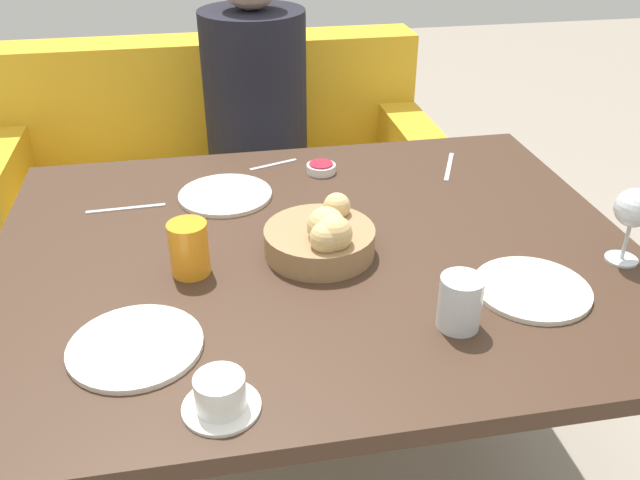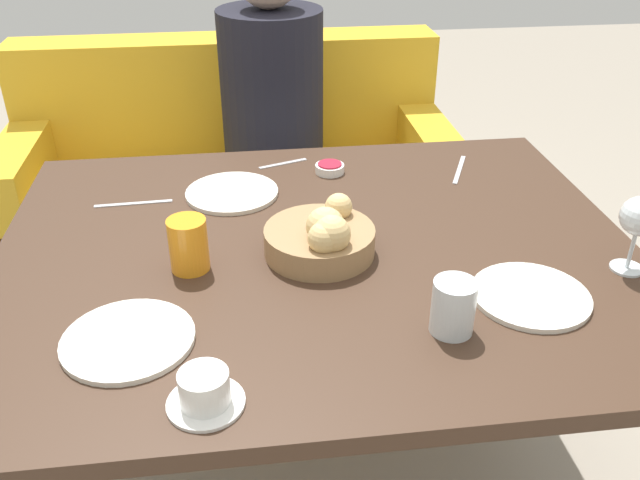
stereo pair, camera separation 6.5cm
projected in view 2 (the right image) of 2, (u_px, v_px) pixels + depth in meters
dining_table at (318, 284)px, 1.44m from camera, size 1.32×1.05×0.76m
couch at (235, 200)px, 2.57m from camera, size 1.56×0.70×0.87m
seated_person at (275, 161)px, 2.34m from camera, size 0.34×0.44×1.24m
bread_basket at (323, 237)px, 1.35m from camera, size 0.22×0.22×0.12m
plate_near_left at (128, 340)px, 1.13m from camera, size 0.22×0.22×0.01m
plate_near_right at (531, 296)px, 1.24m from camera, size 0.22×0.22×0.01m
plate_far_center at (232, 193)px, 1.60m from camera, size 0.22×0.22×0.01m
juice_glass at (188, 245)px, 1.30m from camera, size 0.08×0.08×0.11m
water_tumbler at (453, 307)px, 1.13m from camera, size 0.07×0.07×0.10m
wine_glass at (640, 219)px, 1.27m from camera, size 0.08×0.08×0.16m
coffee_cup at (205, 391)px, 0.99m from camera, size 0.12×0.12×0.06m
jam_bowl_berry at (330, 168)px, 1.71m from camera, size 0.07×0.07×0.03m
fork_silver at (133, 204)px, 1.56m from camera, size 0.18×0.02×0.00m
knife_silver at (459, 170)px, 1.73m from camera, size 0.08×0.17×0.00m
spoon_coffee at (283, 164)px, 1.76m from camera, size 0.13×0.05×0.00m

